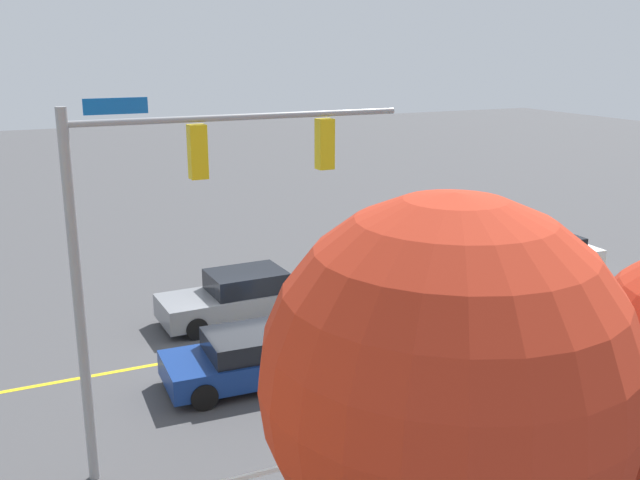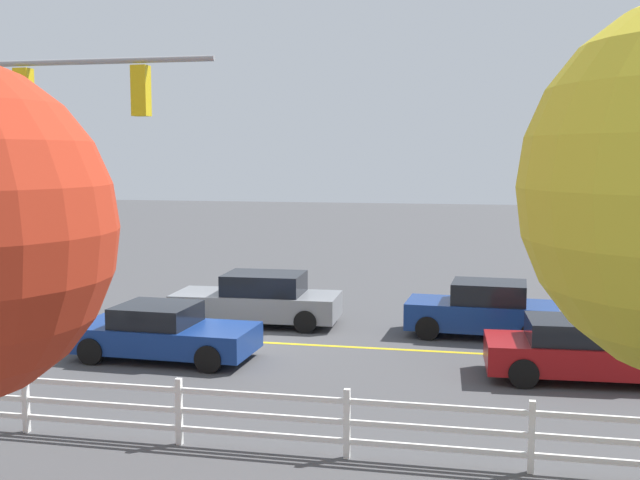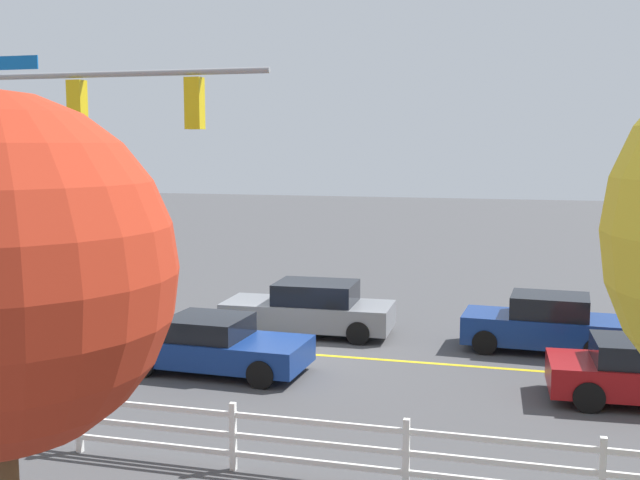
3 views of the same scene
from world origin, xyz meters
The scene contains 10 objects.
ground_plane centered at (0.00, 0.00, 0.00)m, with size 120.00×120.00×0.00m, color #444447.
lane_center_stripe centered at (-4.00, 0.00, 0.00)m, with size 28.00×0.16×0.01m, color gold.
signal_assembly centered at (3.31, 4.60, 5.03)m, with size 6.55×0.38×7.20m.
car_0 centered at (0.96, 2.02, 0.63)m, with size 4.40×2.13×1.32m.
car_1 centered at (-8.92, 1.80, 0.67)m, with size 4.73×2.06×1.34m.
car_2 centered at (-0.21, -2.14, 0.72)m, with size 4.84×2.10×1.51m.
car_3 centered at (-6.60, -1.93, 0.72)m, with size 4.07×1.97×1.50m.
car_4 centered at (-11.81, -1.94, 0.67)m, with size 4.20×2.15×1.37m.
white_rail_fence centered at (-3.00, 7.21, 0.60)m, with size 26.10×0.10×1.15m.
tree_4 centered at (2.41, 12.15, 4.83)m, with size 3.76×3.76×6.75m.
Camera 1 is at (6.31, 17.56, 8.06)m, focal length 40.51 mm.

